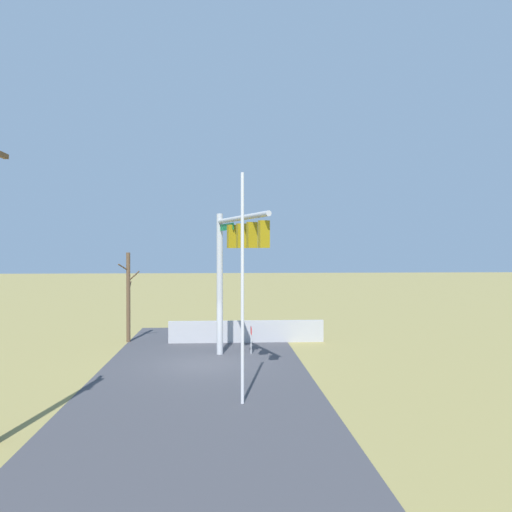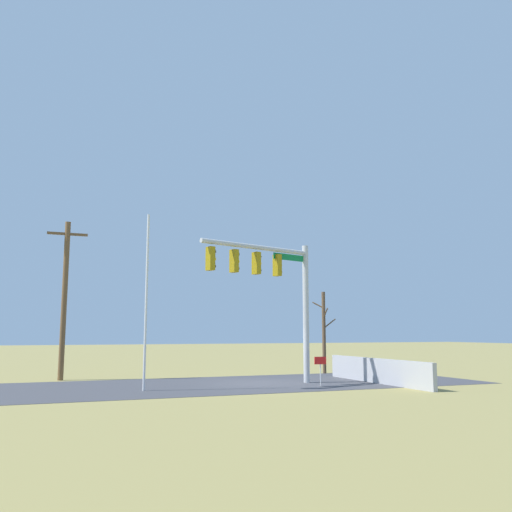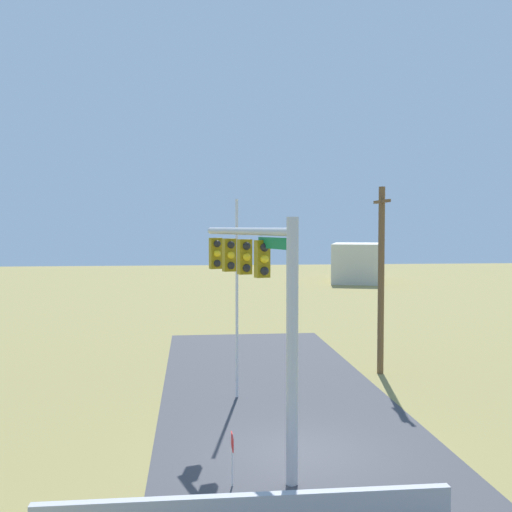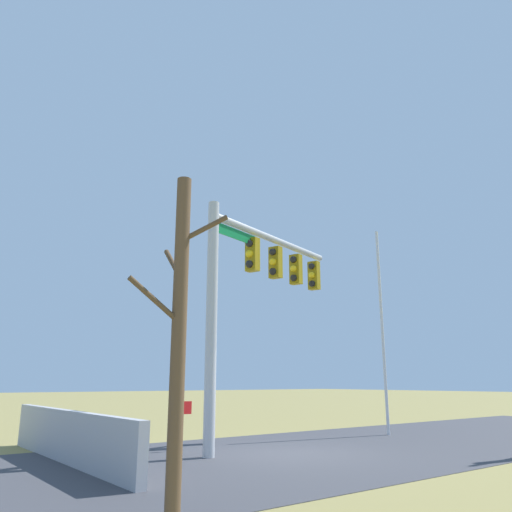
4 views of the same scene
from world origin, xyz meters
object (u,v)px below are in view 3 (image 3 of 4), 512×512
utility_pole (381,277)px  open_sign (232,448)px  flagpole (237,299)px  signal_mast (259,286)px  distant_building (356,263)px

utility_pole → open_sign: 12.71m
flagpole → open_sign: bearing=-5.1°
signal_mast → open_sign: 4.09m
flagpole → utility_pole: (-2.89, 6.13, 0.49)m
flagpole → utility_pole: bearing=115.3°
signal_mast → open_sign: signal_mast is taller
signal_mast → distant_building: (-49.59, 16.25, -2.39)m
open_sign → distant_building: distant_building is taller
utility_pole → distant_building: (-41.08, 10.29, -1.89)m
flagpole → distant_building: flagpole is taller
utility_pole → flagpole: bearing=-64.7°
distant_building → utility_pole: bearing=-177.1°
signal_mast → utility_pole: 10.41m
signal_mast → flagpole: (-5.62, -0.17, -0.99)m
signal_mast → distant_building: bearing=161.9°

